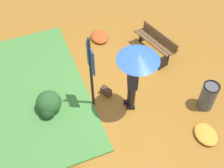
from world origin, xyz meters
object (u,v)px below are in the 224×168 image
Objects in this scene: handbag at (106,91)px; park_bench at (155,43)px; trash_bin at (208,96)px; info_sign_post at (91,67)px; person_with_umbrella at (136,67)px.

handbag is 0.26× the size of park_bench.
info_sign_post is at bearing -113.29° from trash_bin.
person_with_umbrella is 0.89× the size of info_sign_post.
trash_bin is (1.15, 2.67, -1.03)m from info_sign_post.
handbag is (-0.66, -0.48, -1.42)m from person_with_umbrella.
person_with_umbrella reaches higher than handbag.
park_bench is (-0.95, 1.95, 0.28)m from handbag.
park_bench is at bearing 116.12° from handbag.
info_sign_post is 1.39m from handbag.
park_bench is 1.73× the size of trash_bin.
info_sign_post is at bearing -67.09° from handbag.
handbag is at bearing -144.14° from person_with_umbrella.
trash_bin is at bearing 66.71° from info_sign_post.
info_sign_post reaches higher than person_with_umbrella.
person_with_umbrella is at bearing 61.37° from info_sign_post.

